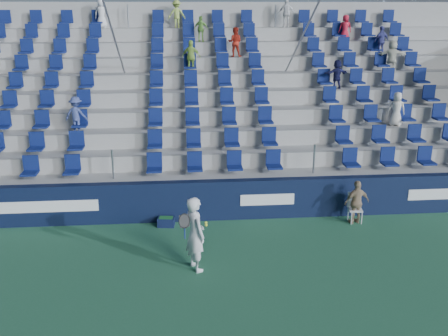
# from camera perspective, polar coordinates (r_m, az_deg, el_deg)

# --- Properties ---
(ground) EXTENTS (70.00, 70.00, 0.00)m
(ground) POSITION_cam_1_polar(r_m,az_deg,el_deg) (12.17, 0.19, -11.79)
(ground) COLOR #2C6745
(ground) RESTS_ON ground
(sponsor_wall) EXTENTS (24.00, 0.32, 1.20)m
(sponsor_wall) POSITION_cam_1_polar(r_m,az_deg,el_deg) (14.75, -0.88, -3.67)
(sponsor_wall) COLOR black
(sponsor_wall) RESTS_ON ground
(grandstand) EXTENTS (24.00, 8.17, 6.63)m
(grandstand) POSITION_cam_1_polar(r_m,az_deg,el_deg) (19.19, -1.99, 6.26)
(grandstand) COLOR #A09F9B
(grandstand) RESTS_ON ground
(tennis_player) EXTENTS (0.74, 0.80, 1.85)m
(tennis_player) POSITION_cam_1_polar(r_m,az_deg,el_deg) (11.91, -3.30, -7.51)
(tennis_player) COLOR silver
(tennis_player) RESTS_ON ground
(line_judge_chair) EXTENTS (0.43, 0.44, 0.87)m
(line_judge_chair) POSITION_cam_1_polar(r_m,az_deg,el_deg) (15.13, 14.71, -4.14)
(line_judge_chair) COLOR white
(line_judge_chair) RESTS_ON ground
(line_judge) EXTENTS (0.80, 0.44, 1.30)m
(line_judge) POSITION_cam_1_polar(r_m,az_deg,el_deg) (14.95, 14.93, -3.79)
(line_judge) COLOR tan
(line_judge) RESTS_ON ground
(ball_bin) EXTENTS (0.51, 0.37, 0.27)m
(ball_bin) POSITION_cam_1_polar(r_m,az_deg,el_deg) (14.54, -6.63, -6.07)
(ball_bin) COLOR #0F1737
(ball_bin) RESTS_ON ground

